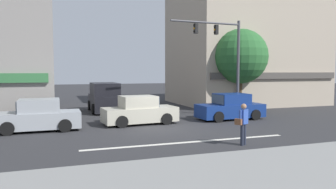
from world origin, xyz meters
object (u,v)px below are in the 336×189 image
(street_tree, at_px, (241,56))
(van_waiting_far, at_px, (104,98))
(sedan_parked_curbside, at_px, (139,111))
(traffic_light_mast, at_px, (226,52))
(sedan_crossing_rightbound, at_px, (38,117))
(sedan_approaching_near, at_px, (230,108))
(utility_pole_far_right, at_px, (224,55))
(pedestrian_foreground_with_bag, at_px, (243,122))
(utility_pole_near_left, at_px, (19,53))

(street_tree, bearing_deg, van_waiting_far, 165.25)
(sedan_parked_curbside, bearing_deg, traffic_light_mast, 8.41)
(street_tree, distance_m, sedan_crossing_rightbound, 15.02)
(sedan_approaching_near, bearing_deg, utility_pole_far_right, 63.94)
(traffic_light_mast, relative_size, sedan_crossing_rightbound, 1.51)
(traffic_light_mast, height_order, van_waiting_far, traffic_light_mast)
(street_tree, bearing_deg, utility_pole_far_right, 80.69)
(sedan_parked_curbside, xyz_separation_m, pedestrian_foreground_with_bag, (2.56, -6.52, 0.24))
(utility_pole_near_left, height_order, sedan_parked_curbside, utility_pole_near_left)
(utility_pole_far_right, xyz_separation_m, pedestrian_foreground_with_bag, (-6.81, -13.86, -3.36))
(sedan_crossing_rightbound, bearing_deg, sedan_parked_curbside, 4.03)
(utility_pole_near_left, relative_size, sedan_parked_curbside, 1.83)
(sedan_approaching_near, bearing_deg, van_waiting_far, 136.45)
(street_tree, height_order, utility_pole_near_left, utility_pole_near_left)
(street_tree, distance_m, sedan_approaching_near, 5.93)
(traffic_light_mast, xyz_separation_m, sedan_crossing_rightbound, (-11.18, -1.25, -3.46))
(utility_pole_far_right, xyz_separation_m, sedan_parked_curbside, (-9.37, -7.35, -3.60))
(traffic_light_mast, height_order, sedan_approaching_near, traffic_light_mast)
(street_tree, xyz_separation_m, utility_pole_near_left, (-15.11, -0.81, -0.03))
(utility_pole_far_right, xyz_separation_m, traffic_light_mast, (-3.47, -6.47, -0.13))
(street_tree, distance_m, traffic_light_mast, 4.04)
(utility_pole_near_left, distance_m, sedan_crossing_rightbound, 4.77)
(utility_pole_far_right, bearing_deg, sedan_crossing_rightbound, -152.23)
(sedan_parked_curbside, relative_size, van_waiting_far, 0.91)
(utility_pole_near_left, distance_m, pedestrian_foreground_with_bag, 13.32)
(sedan_crossing_rightbound, bearing_deg, van_waiting_far, 57.34)
(traffic_light_mast, relative_size, sedan_parked_curbside, 1.47)
(street_tree, relative_size, sedan_approaching_near, 1.48)
(utility_pole_far_right, relative_size, pedestrian_foreground_with_bag, 4.98)
(sedan_crossing_rightbound, relative_size, pedestrian_foreground_with_bag, 2.46)
(traffic_light_mast, relative_size, van_waiting_far, 1.34)
(utility_pole_near_left, distance_m, sedan_parked_curbside, 7.71)
(traffic_light_mast, bearing_deg, pedestrian_foreground_with_bag, -114.29)
(utility_pole_near_left, height_order, utility_pole_far_right, utility_pole_far_right)
(van_waiting_far, height_order, pedestrian_foreground_with_bag, van_waiting_far)
(sedan_approaching_near, height_order, sedan_crossing_rightbound, same)
(street_tree, height_order, sedan_crossing_rightbound, street_tree)
(utility_pole_far_right, xyz_separation_m, sedan_approaching_near, (-3.65, -7.47, -3.60))
(utility_pole_near_left, bearing_deg, sedan_crossing_rightbound, -72.22)
(street_tree, height_order, sedan_approaching_near, street_tree)
(traffic_light_mast, bearing_deg, sedan_approaching_near, -100.22)
(sedan_parked_curbside, relative_size, sedan_crossing_rightbound, 1.03)
(utility_pole_far_right, height_order, sedan_crossing_rightbound, utility_pole_far_right)
(street_tree, height_order, pedestrian_foreground_with_bag, street_tree)
(utility_pole_near_left, bearing_deg, street_tree, 3.05)
(utility_pole_far_right, bearing_deg, pedestrian_foreground_with_bag, -116.15)
(pedestrian_foreground_with_bag, bearing_deg, street_tree, 58.72)
(utility_pole_near_left, height_order, pedestrian_foreground_with_bag, utility_pole_near_left)
(utility_pole_near_left, bearing_deg, van_waiting_far, 32.48)
(utility_pole_near_left, distance_m, sedan_approaching_near, 12.86)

